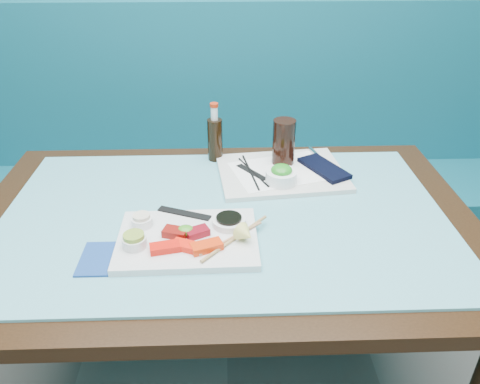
{
  "coord_description": "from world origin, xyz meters",
  "views": [
    {
      "loc": [
        0.01,
        0.36,
        1.46
      ],
      "look_at": [
        0.05,
        1.5,
        0.8
      ],
      "focal_mm": 35.0,
      "sensor_mm": 36.0,
      "label": 1
    }
  ],
  "objects_px": {
    "serving_tray": "(281,173)",
    "blue_napkin": "(107,258)",
    "booth_bench": "(224,185)",
    "cola_bottle_body": "(215,140)",
    "dining_table": "(225,241)",
    "sashimi_plate": "(188,239)",
    "cola_glass": "(284,142)",
    "seaweed_bowl": "(281,177)"
  },
  "relations": [
    {
      "from": "cola_glass",
      "to": "cola_bottle_body",
      "type": "distance_m",
      "value": 0.23
    },
    {
      "from": "serving_tray",
      "to": "cola_bottle_body",
      "type": "relative_size",
      "value": 2.76
    },
    {
      "from": "sashimi_plate",
      "to": "blue_napkin",
      "type": "relative_size",
      "value": 2.69
    },
    {
      "from": "dining_table",
      "to": "sashimi_plate",
      "type": "bearing_deg",
      "value": -125.83
    },
    {
      "from": "sashimi_plate",
      "to": "blue_napkin",
      "type": "xyz_separation_m",
      "value": [
        -0.19,
        -0.06,
        -0.01
      ]
    },
    {
      "from": "seaweed_bowl",
      "to": "cola_glass",
      "type": "bearing_deg",
      "value": 81.25
    },
    {
      "from": "dining_table",
      "to": "seaweed_bowl",
      "type": "bearing_deg",
      "value": 40.46
    },
    {
      "from": "blue_napkin",
      "to": "booth_bench",
      "type": "bearing_deg",
      "value": 74.75
    },
    {
      "from": "sashimi_plate",
      "to": "cola_bottle_body",
      "type": "height_order",
      "value": "cola_bottle_body"
    },
    {
      "from": "booth_bench",
      "to": "cola_bottle_body",
      "type": "height_order",
      "value": "booth_bench"
    },
    {
      "from": "seaweed_bowl",
      "to": "cola_bottle_body",
      "type": "xyz_separation_m",
      "value": [
        -0.2,
        0.2,
        0.04
      ]
    },
    {
      "from": "seaweed_bowl",
      "to": "cola_bottle_body",
      "type": "bearing_deg",
      "value": 135.59
    },
    {
      "from": "sashimi_plate",
      "to": "booth_bench",
      "type": "bearing_deg",
      "value": 83.64
    },
    {
      "from": "sashimi_plate",
      "to": "cola_bottle_body",
      "type": "bearing_deg",
      "value": 81.2
    },
    {
      "from": "booth_bench",
      "to": "dining_table",
      "type": "distance_m",
      "value": 0.89
    },
    {
      "from": "booth_bench",
      "to": "serving_tray",
      "type": "height_order",
      "value": "booth_bench"
    },
    {
      "from": "dining_table",
      "to": "blue_napkin",
      "type": "relative_size",
      "value": 10.8
    },
    {
      "from": "dining_table",
      "to": "booth_bench",
      "type": "bearing_deg",
      "value": 90.0
    },
    {
      "from": "booth_bench",
      "to": "serving_tray",
      "type": "xyz_separation_m",
      "value": [
        0.18,
        -0.62,
        0.39
      ]
    },
    {
      "from": "cola_glass",
      "to": "cola_bottle_body",
      "type": "height_order",
      "value": "cola_glass"
    },
    {
      "from": "booth_bench",
      "to": "sashimi_plate",
      "type": "xyz_separation_m",
      "value": [
        -0.09,
        -0.97,
        0.39
      ]
    },
    {
      "from": "seaweed_bowl",
      "to": "cola_glass",
      "type": "relative_size",
      "value": 0.64
    },
    {
      "from": "booth_bench",
      "to": "blue_napkin",
      "type": "relative_size",
      "value": 23.14
    },
    {
      "from": "dining_table",
      "to": "serving_tray",
      "type": "distance_m",
      "value": 0.31
    },
    {
      "from": "blue_napkin",
      "to": "sashimi_plate",
      "type": "bearing_deg",
      "value": 18.09
    },
    {
      "from": "booth_bench",
      "to": "seaweed_bowl",
      "type": "distance_m",
      "value": 0.83
    },
    {
      "from": "serving_tray",
      "to": "cola_bottle_body",
      "type": "bearing_deg",
      "value": 143.98
    },
    {
      "from": "serving_tray",
      "to": "blue_napkin",
      "type": "relative_size",
      "value": 3.01
    },
    {
      "from": "booth_bench",
      "to": "sashimi_plate",
      "type": "height_order",
      "value": "booth_bench"
    },
    {
      "from": "booth_bench",
      "to": "serving_tray",
      "type": "bearing_deg",
      "value": -73.35
    },
    {
      "from": "blue_napkin",
      "to": "cola_glass",
      "type": "bearing_deg",
      "value": 44.58
    },
    {
      "from": "booth_bench",
      "to": "cola_bottle_body",
      "type": "bearing_deg",
      "value": -93.08
    },
    {
      "from": "sashimi_plate",
      "to": "serving_tray",
      "type": "bearing_deg",
      "value": 50.88
    },
    {
      "from": "serving_tray",
      "to": "dining_table",
      "type": "bearing_deg",
      "value": -135.51
    },
    {
      "from": "serving_tray",
      "to": "cola_glass",
      "type": "distance_m",
      "value": 0.1
    },
    {
      "from": "serving_tray",
      "to": "booth_bench",
      "type": "bearing_deg",
      "value": 100.62
    },
    {
      "from": "booth_bench",
      "to": "sashimi_plate",
      "type": "relative_size",
      "value": 8.6
    },
    {
      "from": "serving_tray",
      "to": "blue_napkin",
      "type": "bearing_deg",
      "value": -144.42
    },
    {
      "from": "serving_tray",
      "to": "seaweed_bowl",
      "type": "height_order",
      "value": "seaweed_bowl"
    },
    {
      "from": "dining_table",
      "to": "seaweed_bowl",
      "type": "xyz_separation_m",
      "value": [
        0.17,
        0.15,
        0.12
      ]
    },
    {
      "from": "serving_tray",
      "to": "sashimi_plate",
      "type": "bearing_deg",
      "value": -134.22
    },
    {
      "from": "dining_table",
      "to": "cola_glass",
      "type": "relative_size",
      "value": 9.43
    }
  ]
}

